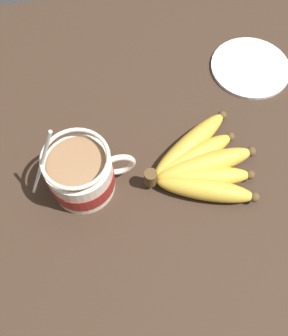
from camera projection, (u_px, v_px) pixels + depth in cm
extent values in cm
cube|color=#332319|center=(138.00, 194.00, 60.76)|extent=(94.69, 94.69, 2.97)
cylinder|color=beige|center=(81.00, 175.00, 56.48)|extent=(9.88, 9.88, 7.54)
cylinder|color=maroon|center=(82.00, 177.00, 56.95)|extent=(10.08, 10.08, 3.24)
torus|color=beige|center=(118.00, 165.00, 56.30)|extent=(5.35, 0.90, 5.35)
cylinder|color=#846042|center=(77.00, 163.00, 53.03)|extent=(8.68, 8.68, 0.40)
torus|color=beige|center=(75.00, 158.00, 51.58)|extent=(9.88, 9.88, 0.60)
cylinder|color=silver|center=(41.00, 165.00, 51.25)|extent=(6.40, 0.50, 15.37)
ellipsoid|color=silver|center=(72.00, 184.00, 58.34)|extent=(3.00, 2.00, 0.80)
cylinder|color=#4C381E|center=(151.00, 178.00, 57.50)|extent=(2.00, 2.00, 3.00)
ellipsoid|color=gold|center=(205.00, 189.00, 57.62)|extent=(15.27, 9.17, 3.54)
sphere|color=#4C381E|center=(254.00, 197.00, 57.02)|extent=(1.59, 1.59, 1.59)
ellipsoid|color=gold|center=(204.00, 178.00, 58.60)|extent=(15.07, 5.72, 3.38)
sphere|color=#4C381E|center=(250.00, 175.00, 58.81)|extent=(1.52, 1.52, 1.52)
ellipsoid|color=gold|center=(205.00, 165.00, 59.44)|extent=(16.33, 4.92, 3.69)
sphere|color=#4C381E|center=(251.00, 152.00, 60.52)|extent=(1.66, 1.66, 1.66)
ellipsoid|color=gold|center=(194.00, 157.00, 60.29)|extent=(14.85, 7.71, 3.36)
sphere|color=#4C381E|center=(230.00, 137.00, 61.98)|extent=(1.51, 1.51, 1.51)
ellipsoid|color=gold|center=(190.00, 145.00, 61.25)|extent=(15.76, 11.60, 3.45)
sphere|color=#4C381E|center=(222.00, 115.00, 63.85)|extent=(1.55, 1.55, 1.55)
cylinder|color=white|center=(250.00, 67.00, 70.47)|extent=(14.84, 14.84, 0.60)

